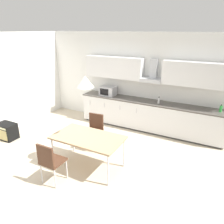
% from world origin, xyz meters
% --- Properties ---
extents(ground_plane, '(8.80, 7.57, 0.02)m').
position_xyz_m(ground_plane, '(0.00, 0.00, -0.01)').
color(ground_plane, beige).
extents(wall_back, '(7.04, 0.10, 2.76)m').
position_xyz_m(wall_back, '(0.00, 2.57, 1.38)').
color(wall_back, white).
rests_on(wall_back, ground_plane).
extents(kitchen_counter, '(4.23, 0.61, 0.88)m').
position_xyz_m(kitchen_counter, '(0.63, 2.23, 0.44)').
color(kitchen_counter, '#333333').
rests_on(kitchen_counter, ground_plane).
extents(backsplash_tile, '(4.21, 0.02, 0.50)m').
position_xyz_m(backsplash_tile, '(0.63, 2.51, 1.13)').
color(backsplash_tile, silver).
rests_on(backsplash_tile, kitchen_counter).
extents(upper_wall_cabinets, '(4.21, 0.40, 0.62)m').
position_xyz_m(upper_wall_cabinets, '(0.63, 2.36, 1.74)').
color(upper_wall_cabinets, silver).
extents(microwave, '(0.48, 0.35, 0.28)m').
position_xyz_m(microwave, '(-0.72, 2.23, 1.02)').
color(microwave, '#ADADB2').
rests_on(microwave, kitchen_counter).
extents(bottle_white, '(0.06, 0.06, 0.20)m').
position_xyz_m(bottle_white, '(0.92, 2.18, 0.97)').
color(bottle_white, white).
rests_on(bottle_white, kitchen_counter).
extents(bottle_green, '(0.06, 0.06, 0.20)m').
position_xyz_m(bottle_green, '(2.48, 2.26, 0.97)').
color(bottle_green, green).
rests_on(bottle_green, kitchen_counter).
extents(dining_table, '(1.47, 0.83, 0.73)m').
position_xyz_m(dining_table, '(0.12, -0.18, 0.68)').
color(dining_table, tan).
rests_on(dining_table, ground_plane).
extents(chair_near_left, '(0.40, 0.40, 0.87)m').
position_xyz_m(chair_near_left, '(-0.21, -0.98, 0.53)').
color(chair_near_left, '#4C2D1E').
rests_on(chair_near_left, ground_plane).
extents(chair_far_left, '(0.43, 0.43, 0.87)m').
position_xyz_m(chair_far_left, '(-0.22, 0.62, 0.53)').
color(chair_far_left, '#4C2D1E').
rests_on(chair_far_left, ground_plane).
extents(guitar_amp, '(0.52, 0.37, 0.44)m').
position_xyz_m(guitar_amp, '(-2.58, -0.13, 0.22)').
color(guitar_amp, black).
rests_on(guitar_amp, ground_plane).
extents(pendant_lamp, '(0.32, 0.32, 0.22)m').
position_xyz_m(pendant_lamp, '(0.12, -0.18, 1.90)').
color(pendant_lamp, silver).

